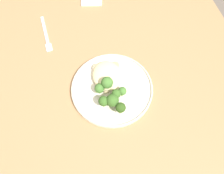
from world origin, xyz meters
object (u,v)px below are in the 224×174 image
at_px(broccoli_floret_near_rim, 104,101).
at_px(broccoli_floret_tall_stalk, 107,83).
at_px(dinner_plate, 112,88).
at_px(broccoli_floret_center_pile, 116,94).
at_px(seared_scallop_half_hidden, 105,81).
at_px(seared_scallop_right_edge, 106,89).
at_px(broccoli_floret_rear_charred, 122,91).
at_px(seared_scallop_tiny_bay, 115,79).
at_px(broccoli_floret_small_sprig, 99,88).
at_px(dinner_fork, 46,35).
at_px(seared_scallop_large_seared, 107,76).
at_px(seared_scallop_left_edge, 115,66).
at_px(broccoli_floret_split_head, 112,100).
at_px(broccoli_floret_front_edge, 121,108).
at_px(seared_scallop_center_golden, 100,75).
at_px(seared_scallop_on_noodles, 97,68).

height_order(broccoli_floret_near_rim, broccoli_floret_tall_stalk, broccoli_floret_tall_stalk).
height_order(dinner_plate, broccoli_floret_center_pile, broccoli_floret_center_pile).
relative_size(seared_scallop_half_hidden, seared_scallop_right_edge, 1.47).
height_order(dinner_plate, broccoli_floret_rear_charred, broccoli_floret_rear_charred).
relative_size(seared_scallop_tiny_bay, broccoli_floret_small_sprig, 0.63).
bearing_deg(broccoli_floret_near_rim, seared_scallop_tiny_bay, 143.77).
relative_size(broccoli_floret_center_pile, dinner_fork, 0.30).
relative_size(seared_scallop_large_seared, broccoli_floret_near_rim, 0.65).
xyz_separation_m(dinner_plate, seared_scallop_large_seared, (-0.05, -0.01, 0.01)).
xyz_separation_m(seared_scallop_left_edge, broccoli_floret_split_head, (0.14, -0.05, 0.03)).
bearing_deg(broccoli_floret_near_rim, broccoli_floret_rear_charred, 109.64).
bearing_deg(broccoli_floret_tall_stalk, broccoli_floret_near_rim, -23.34).
relative_size(dinner_plate, broccoli_floret_front_edge, 5.42).
distance_m(dinner_plate, broccoli_floret_small_sprig, 0.05).
relative_size(seared_scallop_center_golden, broccoli_floret_rear_charred, 0.77).
bearing_deg(dinner_plate, seared_scallop_center_golden, -151.73).
distance_m(dinner_plate, seared_scallop_tiny_bay, 0.03).
bearing_deg(broccoli_floret_tall_stalk, seared_scallop_tiny_bay, 122.61).
height_order(seared_scallop_large_seared, broccoli_floret_small_sprig, broccoli_floret_small_sprig).
xyz_separation_m(seared_scallop_half_hidden, seared_scallop_right_edge, (0.04, -0.00, 0.00)).
bearing_deg(seared_scallop_tiny_bay, seared_scallop_on_noodles, -140.28).
bearing_deg(broccoli_floret_tall_stalk, seared_scallop_right_edge, -32.09).
bearing_deg(seared_scallop_tiny_bay, broccoli_floret_front_edge, -6.15).
height_order(broccoli_floret_center_pile, broccoli_floret_front_edge, broccoli_floret_center_pile).
bearing_deg(seared_scallop_tiny_bay, broccoli_floret_split_head, -20.18).
height_order(seared_scallop_right_edge, broccoli_floret_split_head, broccoli_floret_split_head).
xyz_separation_m(broccoli_floret_split_head, broccoli_floret_center_pile, (-0.02, 0.02, -0.00)).
height_order(dinner_plate, broccoli_floret_split_head, broccoli_floret_split_head).
relative_size(seared_scallop_half_hidden, seared_scallop_left_edge, 1.04).
bearing_deg(broccoli_floret_front_edge, dinner_fork, -152.76).
bearing_deg(broccoli_floret_tall_stalk, broccoli_floret_center_pile, 23.24).
relative_size(seared_scallop_half_hidden, dinner_fork, 0.18).
distance_m(seared_scallop_right_edge, broccoli_floret_center_pile, 0.05).
relative_size(seared_scallop_large_seared, broccoli_floret_small_sprig, 0.77).
height_order(broccoli_floret_small_sprig, dinner_fork, broccoli_floret_small_sprig).
xyz_separation_m(seared_scallop_on_noodles, dinner_fork, (-0.22, -0.17, -0.02)).
bearing_deg(seared_scallop_tiny_bay, broccoli_floret_tall_stalk, -57.39).
height_order(broccoli_floret_near_rim, broccoli_floret_front_edge, same).
distance_m(dinner_plate, seared_scallop_center_golden, 0.07).
height_order(seared_scallop_tiny_bay, broccoli_floret_rear_charred, broccoli_floret_rear_charred).
height_order(seared_scallop_left_edge, broccoli_floret_small_sprig, broccoli_floret_small_sprig).
bearing_deg(broccoli_floret_rear_charred, seared_scallop_on_noodles, -153.01).
xyz_separation_m(seared_scallop_right_edge, broccoli_floret_center_pile, (0.04, 0.03, 0.03)).
xyz_separation_m(seared_scallop_large_seared, seared_scallop_on_noodles, (-0.04, -0.03, -0.00)).
relative_size(broccoli_floret_split_head, dinner_fork, 0.33).
xyz_separation_m(seared_scallop_center_golden, broccoli_floret_near_rim, (0.12, -0.01, 0.02)).
xyz_separation_m(seared_scallop_left_edge, broccoli_floret_tall_stalk, (0.08, -0.05, 0.03)).
height_order(broccoli_floret_small_sprig, broccoli_floret_near_rim, broccoli_floret_near_rim).
height_order(seared_scallop_half_hidden, broccoli_floret_center_pile, broccoli_floret_center_pile).
bearing_deg(dinner_plate, seared_scallop_on_noodles, -159.46).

